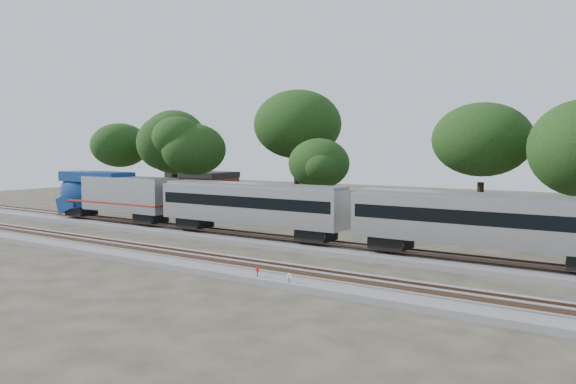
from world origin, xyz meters
TOP-DOWN VIEW (x-y plane):
  - ground at (0.00, 0.00)m, footprint 160.00×160.00m
  - track_far at (0.00, 6.00)m, footprint 160.00×5.00m
  - track_near at (0.00, -4.00)m, footprint 160.00×5.00m
  - train at (15.65, 6.00)m, footprint 96.32×3.33m
  - switch_stand_red at (5.34, -6.07)m, footprint 0.31×0.13m
  - switch_stand_white at (7.72, -6.16)m, footprint 0.31×0.07m
  - switch_lever at (5.12, -5.19)m, footprint 0.52×0.34m
  - brick_building at (-33.48, 31.23)m, footprint 9.65×6.93m
  - tree_0 at (-36.56, 18.22)m, footprint 8.72×8.72m
  - tree_1 at (-27.31, 19.27)m, footprint 9.13×9.13m
  - tree_2 at (-18.89, 14.07)m, footprint 8.18×8.18m
  - tree_3 at (-10.96, 23.40)m, footprint 11.20×11.20m
  - tree_4 at (-4.30, 17.31)m, footprint 6.70×6.70m
  - tree_5 at (10.67, 23.17)m, footprint 9.17×9.17m

SIDE VIEW (x-z plane):
  - ground at x=0.00m, z-range 0.00..0.00m
  - switch_lever at x=5.12m, z-range 0.00..0.30m
  - track_far at x=0.00m, z-range -0.16..0.57m
  - track_near at x=0.00m, z-range -0.16..0.57m
  - switch_stand_white at x=7.72m, z-range 0.13..1.10m
  - switch_stand_red at x=5.34m, z-range 0.14..1.14m
  - brick_building at x=-33.48m, z-range 0.02..4.57m
  - train at x=15.65m, z-range 0.92..5.83m
  - tree_4 at x=-4.30m, z-range 1.84..11.29m
  - tree_2 at x=-18.89m, z-range 2.26..13.79m
  - tree_0 at x=-36.56m, z-range 2.41..14.70m
  - tree_1 at x=-27.31m, z-range 2.53..15.41m
  - tree_5 at x=10.67m, z-range 2.54..15.47m
  - tree_3 at x=-10.96m, z-range 3.11..18.90m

